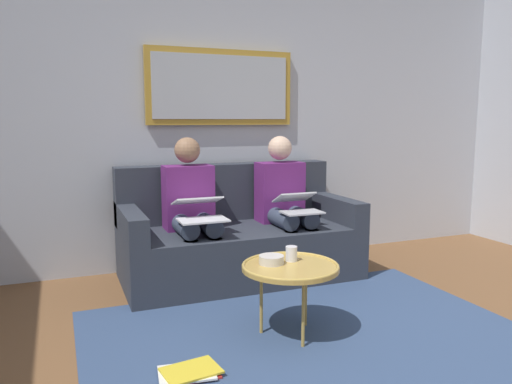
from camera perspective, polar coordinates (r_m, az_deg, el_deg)
name	(u,v)px	position (r m, az deg, el deg)	size (l,w,h in m)	color
wall_rear	(218,117)	(4.43, -4.39, 8.63)	(6.00, 0.12, 2.60)	#B7BCC6
area_rug	(309,335)	(3.09, 6.12, -16.02)	(2.60, 1.80, 0.01)	#33476B
couch	(237,238)	(4.09, -2.19, -5.28)	(1.87, 0.90, 0.90)	#2D333D
framed_mirror	(221,87)	(4.35, -4.04, 11.93)	(1.30, 0.05, 0.64)	#B7892D
coffee_table	(290,268)	(2.94, 3.97, -8.68)	(0.57, 0.57, 0.44)	tan
cup	(291,254)	(3.01, 4.09, -7.09)	(0.07, 0.07, 0.09)	silver
bowl	(271,260)	(2.95, 1.78, -7.79)	(0.15, 0.15, 0.05)	beige
person_left	(285,201)	(4.12, 3.31, -1.00)	(0.38, 0.58, 1.14)	#66236B
laptop_silver	(298,204)	(3.90, 4.80, -1.35)	(0.31, 0.34, 0.15)	silver
person_right	(192,207)	(3.85, -7.43, -1.70)	(0.38, 0.58, 1.14)	#66236B
laptop_white	(200,209)	(3.62, -6.50, -1.95)	(0.35, 0.38, 0.16)	white
magazine_stack	(189,372)	(2.66, -7.68, -19.85)	(0.33, 0.24, 0.03)	red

